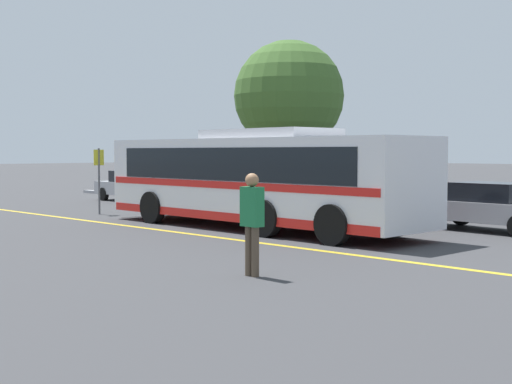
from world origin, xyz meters
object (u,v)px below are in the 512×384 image
Objects in this scene: parked_car_0 at (135,186)px; parked_car_3 at (489,207)px; pedestrian_0 at (252,217)px; tree_0 at (289,96)px; transit_bus at (256,177)px; parked_car_1 at (224,190)px; parked_car_2 at (334,197)px; bus_stop_sign at (99,173)px.

parked_car_0 reaches higher than parked_car_3.
pedestrian_0 is 0.26× the size of tree_0.
tree_0 is at bearing 38.67° from transit_bus.
pedestrian_0 is (5.56, -5.61, -0.43)m from transit_bus.
parked_car_0 is 6.05m from parked_car_1.
parked_car_2 is 5.65m from parked_car_3.
parked_car_0 is at bearing -143.09° from tree_0.
parked_car_0 is 0.98× the size of parked_car_1.
tree_0 is (-0.48, 4.25, 3.91)m from parked_car_1.
transit_bus is 12.75m from parked_car_0.
parked_car_3 is at bearing -67.42° from bus_stop_sign.
pedestrian_0 is (17.56, -9.82, 0.37)m from parked_car_0.
parked_car_0 is (-12.01, 4.20, -0.80)m from transit_bus.
parked_car_2 is (-0.62, 4.31, -0.80)m from transit_bus.
parked_car_0 is 1.07× the size of parked_car_2.
parked_car_0 is 8.02m from tree_0.
bus_stop_sign is at bearing 95.75° from transit_bus.
transit_bus is 7.29m from parked_car_1.
transit_bus reaches higher than parked_car_1.
parked_car_1 is 5.79m from tree_0.
tree_0 reaches higher than parked_car_0.
parked_car_1 is at bearing 141.55° from pedestrian_0.
parked_car_2 is at bearing 123.67° from pedestrian_0.
transit_bus reaches higher than bus_stop_sign.
transit_bus is 1.61× the size of tree_0.
tree_0 is at bearing 131.79° from parked_car_0.
transit_bus reaches higher than parked_car_3.
parked_car_3 is at bearing 94.82° from pedestrian_0.
parked_car_3 is (11.00, 0.15, -0.07)m from parked_car_1.
tree_0 is at bearing 3.21° from parked_car_1.
parked_car_3 is at bearing -48.42° from transit_bus.
transit_bus is at bearing -84.25° from bus_stop_sign.
parked_car_2 is at bearing -91.30° from parked_car_1.
parked_car_3 is 0.66× the size of tree_0.
parked_car_1 is at bearing 56.41° from transit_bus.
parked_car_3 is 13.39m from bus_stop_sign.
parked_car_3 is at bearing -87.83° from parked_car_2.
tree_0 reaches higher than parked_car_1.
pedestrian_0 is 0.79× the size of bus_stop_sign.
bus_stop_sign is (-12.96, 5.02, 0.42)m from pedestrian_0.
transit_bus is at bearing -169.44° from parked_car_2.
parked_car_0 is 0.65× the size of tree_0.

